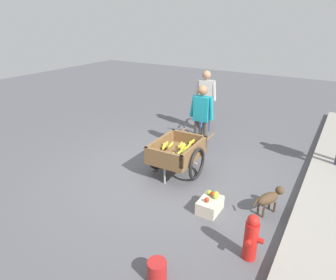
% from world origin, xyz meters
% --- Properties ---
extents(ground_plane, '(24.00, 24.00, 0.00)m').
position_xyz_m(ground_plane, '(0.00, 0.00, 0.00)').
color(ground_plane, '#56565B').
extents(fruit_cart, '(1.67, 0.96, 0.73)m').
position_xyz_m(fruit_cart, '(-0.25, 0.19, 0.44)').
color(fruit_cart, brown).
rests_on(fruit_cart, ground).
extents(vendor_person, '(0.21, 0.58, 1.57)m').
position_xyz_m(vendor_person, '(-1.40, 0.15, 0.93)').
color(vendor_person, '#4C4742').
rests_on(vendor_person, ground).
extents(bicycle, '(1.61, 0.62, 0.85)m').
position_xyz_m(bicycle, '(-2.54, -0.31, 0.35)').
color(bicycle, black).
rests_on(bicycle, ground).
extents(cyclist_person, '(0.29, 0.57, 1.65)m').
position_xyz_m(cyclist_person, '(-2.69, -0.36, 0.99)').
color(cyclist_person, '#333851').
rests_on(cyclist_person, ground).
extents(dog, '(0.62, 0.37, 0.40)m').
position_xyz_m(dog, '(0.10, 2.09, 0.27)').
color(dog, '#4C3823').
rests_on(dog, ground).
extents(fire_hydrant, '(0.25, 0.25, 0.67)m').
position_xyz_m(fire_hydrant, '(1.22, 2.13, 0.33)').
color(fire_hydrant, red).
rests_on(fire_hydrant, ground).
extents(plastic_bucket, '(0.23, 0.23, 0.28)m').
position_xyz_m(plastic_bucket, '(2.15, 1.31, 0.14)').
color(plastic_bucket, '#B21E1E').
rests_on(plastic_bucket, ground).
extents(apple_crate, '(0.44, 0.32, 0.31)m').
position_xyz_m(apple_crate, '(0.56, 1.28, 0.12)').
color(apple_crate, beige).
rests_on(apple_crate, ground).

